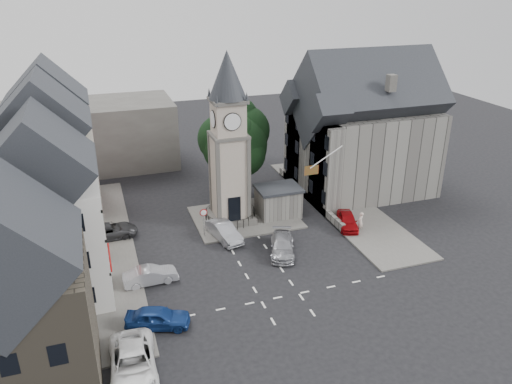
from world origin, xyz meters
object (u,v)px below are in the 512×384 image
object	(u,v)px
clock_tower	(229,141)
pedestrian	(360,222)
car_east_red	(347,221)
stone_shelter	(278,201)
car_west_blue	(158,318)

from	to	relation	value
clock_tower	pedestrian	distance (m)	14.38
clock_tower	car_east_red	distance (m)	13.51
stone_shelter	clock_tower	bearing A→B (deg)	174.16
stone_shelter	car_east_red	size ratio (longest dim) A/B	1.04
car_east_red	pedestrian	distance (m)	1.31
car_west_blue	car_east_red	size ratio (longest dim) A/B	1.06
clock_tower	pedestrian	bearing A→B (deg)	-28.72
clock_tower	car_west_blue	size ratio (longest dim) A/B	3.72
stone_shelter	car_east_red	bearing A→B (deg)	-40.21
car_west_blue	pedestrian	bearing A→B (deg)	-51.61
stone_shelter	pedestrian	bearing A→B (deg)	-41.88
clock_tower	stone_shelter	size ratio (longest dim) A/B	3.78
car_east_red	car_west_blue	bearing A→B (deg)	-137.03
stone_shelter	pedestrian	world-z (taller)	stone_shelter
clock_tower	stone_shelter	distance (m)	8.15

